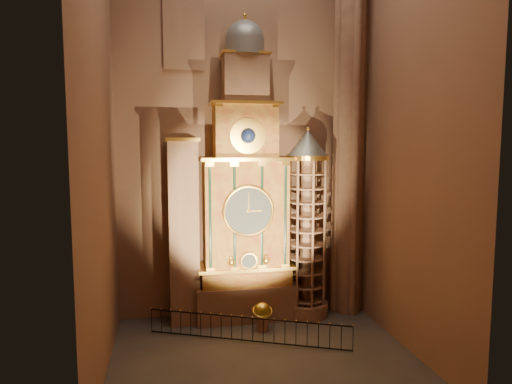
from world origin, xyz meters
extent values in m
plane|color=#383330|center=(0.00, 0.00, 0.00)|extent=(14.00, 14.00, 0.00)
plane|color=#91694E|center=(0.00, 6.00, 11.00)|extent=(22.00, 0.00, 22.00)
plane|color=#91694E|center=(-7.00, 0.00, 11.00)|extent=(0.00, 22.00, 22.00)
plane|color=#91694E|center=(7.00, 0.00, 11.00)|extent=(0.00, 22.00, 22.00)
cube|color=#8C634C|center=(0.00, 5.00, 1.00)|extent=(5.60, 2.20, 2.00)
cube|color=maroon|center=(0.00, 5.00, 2.50)|extent=(5.00, 2.00, 1.00)
cube|color=#F3B947|center=(0.00, 4.95, 3.05)|extent=(5.40, 2.30, 0.18)
cube|color=maroon|center=(0.00, 5.00, 6.00)|extent=(4.60, 2.00, 6.00)
cylinder|color=black|center=(-2.05, 4.14, 6.00)|extent=(0.32, 0.32, 5.60)
cylinder|color=black|center=(-0.75, 4.14, 6.00)|extent=(0.32, 0.32, 5.60)
cylinder|color=black|center=(0.75, 4.14, 6.00)|extent=(0.32, 0.32, 5.60)
cylinder|color=black|center=(2.05, 4.14, 6.00)|extent=(0.32, 0.32, 5.60)
cube|color=#F3B947|center=(0.00, 4.95, 9.05)|extent=(5.00, 2.25, 0.18)
cylinder|color=#2D3033|center=(0.00, 3.99, 6.30)|extent=(2.60, 0.12, 2.60)
torus|color=#F3B947|center=(0.00, 3.94, 6.30)|extent=(2.80, 0.16, 2.80)
cylinder|color=#F3B947|center=(0.00, 3.84, 3.60)|extent=(0.90, 0.10, 0.90)
sphere|color=#F3B947|center=(-0.95, 3.89, 3.55)|extent=(0.36, 0.36, 0.36)
sphere|color=#F3B947|center=(0.95, 3.89, 3.55)|extent=(0.36, 0.36, 0.36)
cube|color=maroon|center=(0.00, 5.00, 10.50)|extent=(3.40, 1.80, 3.00)
sphere|color=#0D1242|center=(0.00, 4.09, 10.30)|extent=(0.80, 0.80, 0.80)
cube|color=#F3B947|center=(0.00, 4.95, 12.05)|extent=(3.80, 2.00, 0.15)
cube|color=#8C634C|center=(0.00, 5.00, 13.30)|extent=(2.40, 1.60, 2.60)
sphere|color=slate|center=(0.00, 5.00, 15.40)|extent=(2.10, 2.10, 2.10)
cylinder|color=#F3B947|center=(0.00, 5.00, 16.30)|extent=(0.14, 0.14, 0.80)
cube|color=#8C634C|center=(-3.40, 5.00, 5.00)|extent=(1.60, 1.40, 10.00)
cube|color=#F3B947|center=(-3.40, 4.58, 3.00)|extent=(1.35, 0.10, 2.10)
cube|color=#492213|center=(-3.40, 4.52, 3.00)|extent=(1.05, 0.04, 1.75)
cube|color=#F3B947|center=(-3.40, 4.58, 5.60)|extent=(1.35, 0.10, 2.10)
cube|color=#492213|center=(-3.40, 4.52, 5.60)|extent=(1.05, 0.04, 1.75)
cube|color=#F3B947|center=(-3.40, 4.58, 8.20)|extent=(1.35, 0.10, 2.10)
cube|color=#492213|center=(-3.40, 4.52, 8.20)|extent=(1.05, 0.04, 1.75)
cube|color=#F3B947|center=(-3.40, 5.00, 10.10)|extent=(1.80, 1.60, 0.20)
cylinder|color=#8C634C|center=(3.50, 4.70, 0.40)|extent=(2.50, 2.50, 0.80)
cylinder|color=#8C634C|center=(3.50, 4.70, 4.90)|extent=(0.70, 0.70, 8.20)
cylinder|color=#F3B947|center=(3.50, 4.70, 9.10)|extent=(2.40, 2.40, 0.25)
cone|color=slate|center=(3.50, 4.70, 9.90)|extent=(2.30, 2.30, 1.50)
sphere|color=#F3B947|center=(3.50, 4.70, 10.70)|extent=(0.20, 0.20, 0.20)
cylinder|color=#8C634C|center=(6.10, 5.00, 11.00)|extent=(1.60, 1.60, 22.00)
cylinder|color=#8C634C|center=(6.90, 5.00, 11.00)|extent=(0.44, 0.44, 22.00)
cylinder|color=#8C634C|center=(5.30, 5.00, 11.00)|extent=(0.44, 0.44, 22.00)
cylinder|color=#8C634C|center=(6.10, 5.80, 11.00)|extent=(0.44, 0.44, 22.00)
cylinder|color=#8C634C|center=(6.10, 4.20, 11.00)|extent=(0.44, 0.44, 22.00)
cube|color=navy|center=(-3.20, 5.94, 16.50)|extent=(2.00, 0.10, 5.00)
cube|color=#8C634C|center=(-3.20, 5.88, 16.50)|extent=(2.20, 0.06, 5.20)
cylinder|color=#8C634C|center=(0.57, 3.02, 0.33)|extent=(0.57, 0.57, 0.67)
sphere|color=gold|center=(0.57, 3.02, 1.10)|extent=(0.86, 0.86, 0.86)
torus|color=gold|center=(0.57, 3.02, 1.10)|extent=(1.06, 1.00, 0.46)
cube|color=black|center=(-0.48, 1.72, 1.30)|extent=(9.44, 4.22, 0.05)
cube|color=black|center=(-0.48, 1.72, 0.11)|extent=(9.44, 4.22, 0.05)
camera|label=1|loc=(-4.28, -19.77, 9.90)|focal=32.00mm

